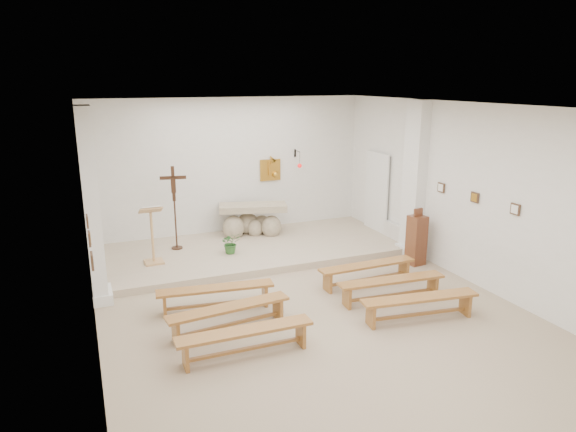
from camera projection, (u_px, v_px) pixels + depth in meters
name	position (u px, v px, depth m)	size (l,w,h in m)	color
ground	(314.00, 314.00, 8.83)	(7.00, 10.00, 0.00)	tan
wall_left	(88.00, 241.00, 7.10)	(0.02, 10.00, 3.50)	white
wall_right	(483.00, 198.00, 9.66)	(0.02, 10.00, 3.50)	white
wall_back	(231.00, 169.00, 12.84)	(7.00, 0.02, 3.50)	white
ceiling	(317.00, 108.00, 7.93)	(7.00, 10.00, 0.02)	silver
sanctuary_platform	(251.00, 250.00, 11.94)	(6.98, 3.00, 0.15)	#B7A78C
pilaster_left	(92.00, 208.00, 8.93)	(0.26, 0.55, 3.50)	white
pilaster_right	(414.00, 180.00, 11.40)	(0.26, 0.55, 3.50)	white
gold_wall_relief	(270.00, 170.00, 13.22)	(0.55, 0.04, 0.55)	gold
sanctuary_lamp	(299.00, 164.00, 13.21)	(0.11, 0.36, 0.44)	black
station_frame_left_front	(92.00, 261.00, 6.40)	(0.03, 0.20, 0.20)	#462E1E
station_frame_left_mid	(89.00, 239.00, 7.29)	(0.03, 0.20, 0.20)	#462E1E
station_frame_left_rear	(87.00, 221.00, 8.18)	(0.03, 0.20, 0.20)	#462E1E
station_frame_right_front	(515.00, 209.00, 8.95)	(0.03, 0.20, 0.20)	#462E1E
station_frame_right_mid	(475.00, 197.00, 9.84)	(0.03, 0.20, 0.20)	#462E1E
station_frame_right_rear	(441.00, 188.00, 10.73)	(0.03, 0.20, 0.20)	#462E1E
radiator_left	(95.00, 274.00, 9.91)	(0.10, 0.85, 0.52)	silver
radiator_right	(395.00, 235.00, 12.43)	(0.10, 0.85, 0.52)	silver
altar	(252.00, 222.00, 12.78)	(1.76, 1.06, 0.85)	#B7A68C
lectern	(152.00, 234.00, 10.69)	(0.47, 0.40, 1.28)	tan
crucifix_stand	(174.00, 202.00, 11.50)	(0.58, 0.25, 1.91)	#392012
potted_plant	(231.00, 243.00, 11.42)	(0.43, 0.37, 0.48)	#2C6126
donation_pedestal	(416.00, 240.00, 11.10)	(0.37, 0.37, 1.25)	brown
bench_left_front	(216.00, 293.00, 8.92)	(2.05, 0.58, 0.43)	#9B672D
bench_right_front	(367.00, 269.00, 10.04)	(2.03, 0.37, 0.43)	#9B672D
bench_left_second	(229.00, 312.00, 8.17)	(2.05, 0.54, 0.43)	#9B672D
bench_right_second	(391.00, 284.00, 9.28)	(2.04, 0.48, 0.43)	#9B672D
bench_left_third	(245.00, 336.00, 7.41)	(2.03, 0.34, 0.43)	#9B672D
bench_right_third	(420.00, 302.00, 8.53)	(2.05, 0.59, 0.43)	#9B672D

